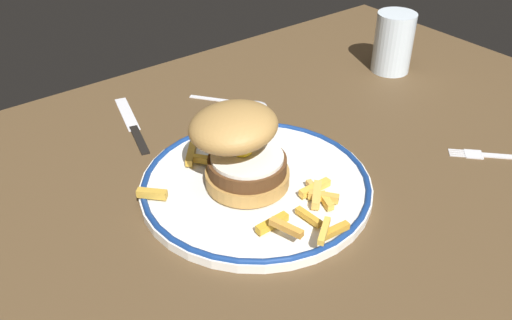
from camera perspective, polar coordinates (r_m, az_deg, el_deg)
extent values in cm
cube|color=#503B24|center=(70.69, 2.59, -4.93)|extent=(125.09, 88.59, 4.00)
cylinder|color=white|center=(69.89, 0.00, -2.70)|extent=(29.82, 29.82, 1.20)
torus|color=navy|center=(69.52, 0.00, -2.30)|extent=(29.42, 29.42, 0.80)
cylinder|color=#B0813F|center=(68.24, -0.92, -1.76)|extent=(10.65, 10.65, 1.80)
cylinder|color=#4B2D17|center=(67.17, -0.93, -0.50)|extent=(9.88, 9.88, 1.86)
cylinder|color=white|center=(66.49, -0.94, 0.33)|extent=(9.07, 9.07, 0.50)
ellipsoid|color=yellow|center=(66.54, -1.47, 1.04)|extent=(2.60, 2.60, 1.40)
ellipsoid|color=#AB8044|center=(64.56, -2.43, 3.55)|extent=(15.42, 15.51, 5.75)
cube|color=#EBAD4C|center=(66.39, 6.42, -3.65)|extent=(4.05, 3.95, 0.98)
cube|color=gold|center=(72.52, -5.73, 0.08)|extent=(2.62, 3.00, 0.89)
cube|color=gold|center=(67.50, 6.23, -2.93)|extent=(4.55, 0.96, 0.91)
cube|color=gold|center=(65.72, 7.40, -4.28)|extent=(1.75, 3.01, 0.84)
cube|color=gold|center=(59.25, 3.21, -7.12)|extent=(1.94, 4.15, 0.80)
cube|color=gold|center=(59.56, 7.20, -7.41)|extent=(3.73, 2.96, 0.71)
cube|color=gold|center=(61.81, 8.35, -7.36)|extent=(3.71, 1.10, 0.83)
cube|color=gold|center=(62.02, 1.73, -6.68)|extent=(4.28, 1.05, 0.94)
cube|color=gold|center=(63.27, 5.57, -5.99)|extent=(1.01, 3.77, 0.75)
cube|color=gold|center=(66.23, 7.14, -3.85)|extent=(2.97, 3.51, 0.93)
cube|color=#E4A84D|center=(67.39, 6.21, -3.11)|extent=(1.57, 3.55, 0.72)
cube|color=gold|center=(67.33, -10.91, -3.50)|extent=(3.29, 3.37, 1.00)
cube|color=gold|center=(73.70, -6.86, 0.65)|extent=(3.72, 4.25, 0.94)
cube|color=gold|center=(76.05, -1.47, 2.03)|extent=(2.77, 2.92, 0.80)
cylinder|color=silver|center=(101.73, 14.29, 11.92)|extent=(6.90, 6.90, 10.72)
cylinder|color=silver|center=(102.74, 14.08, 10.57)|extent=(6.35, 6.35, 5.48)
cube|color=silver|center=(82.59, 21.98, 0.63)|extent=(3.25, 3.25, 0.32)
cube|color=silver|center=(81.43, 20.59, 0.46)|extent=(1.87, 1.89, 0.28)
cube|color=silver|center=(81.84, 20.53, 0.66)|extent=(1.87, 1.89, 0.28)
cube|color=silver|center=(82.25, 20.48, 0.85)|extent=(1.87, 1.89, 0.28)
cube|color=silver|center=(82.66, 20.42, 1.04)|extent=(1.87, 1.89, 0.28)
cube|color=black|center=(81.43, -12.22, 2.18)|extent=(3.12, 8.05, 0.70)
cube|color=silver|center=(88.75, -13.45, 4.83)|extent=(4.44, 11.11, 0.24)
cube|color=silver|center=(90.74, -4.28, 6.44)|extent=(6.12, 7.62, 0.32)
ellipsoid|color=silver|center=(88.80, 0.02, 6.02)|extent=(4.26, 4.44, 0.90)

